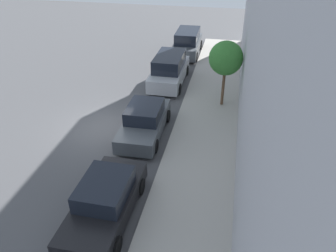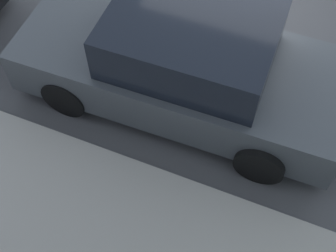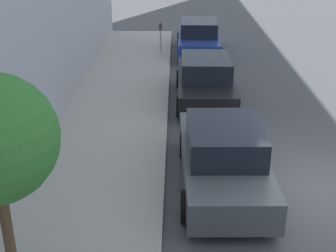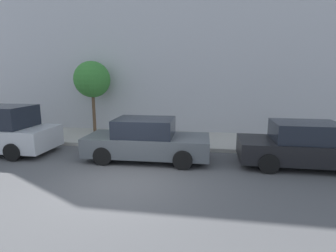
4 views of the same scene
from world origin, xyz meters
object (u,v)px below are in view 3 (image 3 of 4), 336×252
at_px(parked_sedan_nearest, 199,38).
at_px(parking_meter_near, 160,34).
at_px(parked_sedan_third, 223,158).
at_px(parked_sedan_second, 205,81).

xyz_separation_m(parked_sedan_nearest, parking_meter_near, (1.72, 0.31, 0.25)).
distance_m(parked_sedan_nearest, parking_meter_near, 1.76).
distance_m(parked_sedan_nearest, parked_sedan_third, 11.69).
height_order(parked_sedan_nearest, parked_sedan_third, same).
xyz_separation_m(parked_sedan_second, parked_sedan_third, (-0.09, 5.53, -0.00)).
bearing_deg(parking_meter_near, parked_sedan_nearest, -169.78).
xyz_separation_m(parked_sedan_nearest, parked_sedan_third, (-0.05, 11.69, 0.00)).
height_order(parked_sedan_nearest, parked_sedan_second, same).
relative_size(parked_sedan_nearest, parking_meter_near, 3.38).
bearing_deg(parking_meter_near, parked_sedan_third, 98.81).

